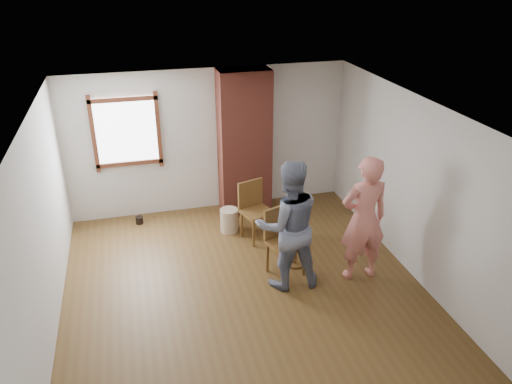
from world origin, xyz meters
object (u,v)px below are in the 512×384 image
Objects in this scene: stoneware_crock at (229,220)px; side_table at (295,242)px; man at (288,225)px; person_pink at (364,219)px; dining_chair_left at (283,237)px; dining_chair_right at (254,207)px.

side_table reaches higher than stoneware_crock.
man is 1.09m from person_pink.
dining_chair_left is (0.52, -1.38, 0.37)m from stoneware_crock.
stoneware_crock is 1.50m from side_table.
person_pink is at bearing -32.31° from side_table.
dining_chair_left is at bearing -69.49° from stoneware_crock.
side_table is 1.11m from person_pink.
dining_chair_right is at bearing -82.96° from man.
man reaches higher than stoneware_crock.
dining_chair_left is 1.20m from person_pink.
dining_chair_left is at bearing -92.80° from man.
dining_chair_right is 0.52× the size of person_pink.
stoneware_crock is at bearing -71.71° from man.
stoneware_crock is at bearing 120.62° from side_table.
dining_chair_right is (-0.15, 1.09, -0.02)m from dining_chair_left.
man is (0.12, -1.40, 0.40)m from dining_chair_right.
person_pink is at bearing -69.22° from dining_chair_right.
dining_chair_left is 1.71× the size of side_table.
side_table is (0.75, -1.28, 0.20)m from stoneware_crock.
dining_chair_left reaches higher than dining_chair_right.
side_table is (0.39, -0.99, -0.15)m from dining_chair_right.
side_table is at bearing -31.76° from person_pink.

